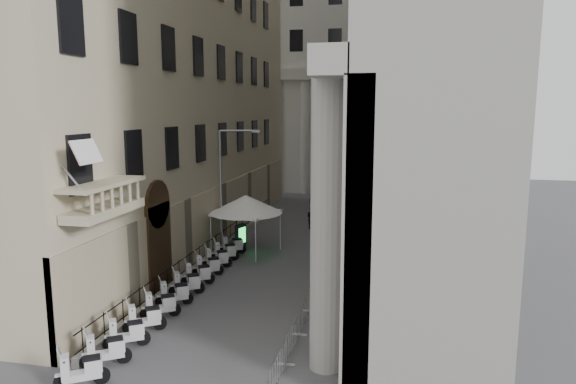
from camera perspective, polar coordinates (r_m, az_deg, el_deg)
name	(u,v)px	position (r m, az deg, el deg)	size (l,w,h in m)	color
far_building	(340,55)	(59.46, 5.79, 14.94)	(22.00, 10.00, 30.00)	beige
iron_fence	(214,258)	(32.02, -8.26, -7.23)	(0.30, 28.00, 1.40)	black
blue_awning	(361,234)	(37.96, 8.13, -4.61)	(1.60, 3.00, 3.00)	navy
flag	(99,357)	(20.95, -20.23, -16.84)	(1.00, 1.40, 8.20)	#9E0C11
scooter_1	(107,366)	(20.24, -19.43, -17.75)	(0.56, 1.40, 1.50)	silver
scooter_2	(128,348)	(21.35, -17.36, -16.17)	(0.56, 1.40, 1.50)	silver
scooter_3	(146,332)	(22.50, -15.52, -14.73)	(0.56, 1.40, 1.50)	silver
scooter_4	(161,318)	(23.68, -13.89, -13.42)	(0.56, 1.40, 1.50)	silver
scooter_5	(175,306)	(24.89, -12.43, -12.22)	(0.56, 1.40, 1.50)	silver
scooter_6	(187,295)	(26.12, -11.11, -11.14)	(0.56, 1.40, 1.50)	silver
scooter_7	(198,285)	(27.37, -9.92, -10.14)	(0.56, 1.40, 1.50)	silver
scooter_8	(208,276)	(28.64, -8.85, -9.23)	(0.56, 1.40, 1.50)	silver
scooter_9	(217,268)	(29.93, -7.87, -8.39)	(0.56, 1.40, 1.50)	silver
scooter_10	(225,261)	(31.22, -6.97, -7.63)	(0.56, 1.40, 1.50)	silver
scooter_11	(233,254)	(32.54, -6.15, -6.92)	(0.56, 1.40, 1.50)	silver
barrier_0	(279,383)	(18.18, -1.03, -20.47)	(0.60, 2.40, 1.10)	#A6A8AD
barrier_1	(293,349)	(20.34, 0.61, -17.06)	(0.60, 2.40, 1.10)	#A6A8AD
barrier_2	(305,323)	(22.57, 1.89, -14.30)	(0.60, 2.40, 1.10)	#A6A8AD
barrier_3	(314,301)	(24.85, 2.90, -12.04)	(0.60, 2.40, 1.10)	#A6A8AD
barrier_4	(321,284)	(27.18, 3.74, -10.16)	(0.60, 2.40, 1.10)	#A6A8AD
barrier_5	(328,269)	(29.53, 4.43, -8.58)	(0.60, 2.40, 1.10)	#A6A8AD
security_tent	(243,203)	(32.75, -5.05, -1.24)	(4.55, 4.55, 3.70)	silver
street_lamp	(225,181)	(32.18, -6.99, 1.26)	(2.46, 0.88, 7.75)	gray
info_kiosk	(241,238)	(32.91, -5.28, -5.09)	(0.56, 0.87, 1.78)	black
pedestrian_a	(336,214)	(40.92, 5.38, -2.43)	(0.57, 0.38, 1.58)	#0D1437
pedestrian_b	(312,218)	(38.91, 2.64, -2.86)	(0.86, 0.67, 1.77)	black
pedestrian_c	(314,200)	(45.91, 2.90, -0.91)	(0.93, 0.61, 1.90)	black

